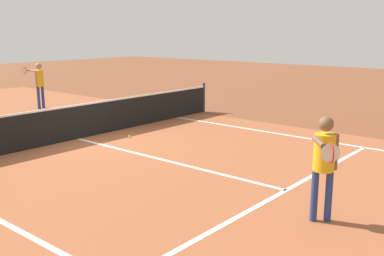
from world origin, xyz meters
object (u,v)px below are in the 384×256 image
object	(u,v)px
player_far	(39,80)
tennis_ball_near_net	(129,136)
net	(77,121)
player_near	(324,158)

from	to	relation	value
player_far	tennis_ball_near_net	bearing A→B (deg)	-100.06
net	player_near	world-z (taller)	player_near
net	player_far	bearing A→B (deg)	68.04
net	player_near	size ratio (longest dim) A/B	6.77
net	player_far	distance (m)	5.72
net	player_far	world-z (taller)	player_far
player_far	net	bearing A→B (deg)	-111.96
player_near	player_far	bearing A→B (deg)	76.60
player_near	player_far	size ratio (longest dim) A/B	0.95
player_far	tennis_ball_near_net	size ratio (longest dim) A/B	26.40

